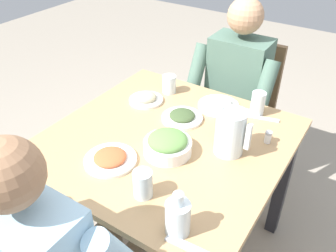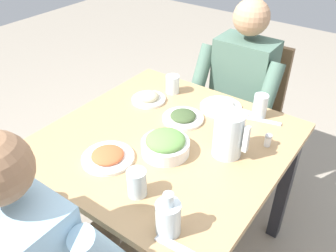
# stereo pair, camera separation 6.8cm
# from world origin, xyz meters

# --- Properties ---
(ground_plane) EXTENTS (8.00, 8.00, 0.00)m
(ground_plane) POSITION_xyz_m (0.00, 0.00, 0.00)
(ground_plane) COLOR gray
(dining_table) EXTENTS (0.98, 0.98, 0.75)m
(dining_table) POSITION_xyz_m (0.00, 0.00, 0.64)
(dining_table) COLOR tan
(dining_table) RESTS_ON ground_plane
(chair_far) EXTENTS (0.40, 0.40, 0.90)m
(chair_far) POSITION_xyz_m (0.02, 0.82, 0.51)
(chair_far) COLOR brown
(chair_far) RESTS_ON ground_plane
(diner_far) EXTENTS (0.48, 0.53, 1.19)m
(diner_far) POSITION_xyz_m (0.02, 0.62, 0.66)
(diner_far) COLOR #4C6B5B
(diner_far) RESTS_ON ground_plane
(water_pitcher) EXTENTS (0.16, 0.12, 0.19)m
(water_pitcher) POSITION_xyz_m (0.26, 0.06, 0.85)
(water_pitcher) COLOR silver
(water_pitcher) RESTS_ON dining_table
(salad_bowl) EXTENTS (0.20, 0.20, 0.09)m
(salad_bowl) POSITION_xyz_m (0.06, -0.08, 0.79)
(salad_bowl) COLOR white
(salad_bowl) RESTS_ON dining_table
(plate_dolmas) EXTENTS (0.19, 0.19, 0.04)m
(plate_dolmas) POSITION_xyz_m (-0.02, 0.16, 0.77)
(plate_dolmas) COLOR white
(plate_dolmas) RESTS_ON dining_table
(plate_yoghurt) EXTENTS (0.20, 0.20, 0.05)m
(plate_yoghurt) POSITION_xyz_m (0.07, 0.35, 0.77)
(plate_yoghurt) COLOR white
(plate_yoghurt) RESTS_ON dining_table
(plate_beans) EXTENTS (0.17, 0.17, 0.05)m
(plate_beans) POSITION_xyz_m (-0.26, 0.20, 0.77)
(plate_beans) COLOR white
(plate_beans) RESTS_ON dining_table
(plate_rice_curry) EXTENTS (0.21, 0.21, 0.04)m
(plate_rice_curry) POSITION_xyz_m (-0.10, -0.25, 0.77)
(plate_rice_curry) COLOR white
(plate_rice_curry) RESTS_ON dining_table
(water_glass_far_left) EXTENTS (0.07, 0.07, 0.09)m
(water_glass_far_left) POSITION_xyz_m (-0.21, 0.35, 0.80)
(water_glass_far_left) COLOR silver
(water_glass_far_left) RESTS_ON dining_table
(water_glass_near_right) EXTENTS (0.07, 0.07, 0.11)m
(water_glass_near_right) POSITION_xyz_m (0.25, 0.39, 0.81)
(water_glass_near_right) COLOR silver
(water_glass_near_right) RESTS_ON dining_table
(water_glass_far_right) EXTENTS (0.07, 0.07, 0.10)m
(water_glass_far_right) POSITION_xyz_m (0.11, -0.33, 0.80)
(water_glass_far_right) COLOR silver
(water_glass_far_right) RESTS_ON dining_table
(oil_carafe) EXTENTS (0.08, 0.08, 0.16)m
(oil_carafe) POSITION_xyz_m (0.30, -0.39, 0.81)
(oil_carafe) COLOR silver
(oil_carafe) RESTS_ON dining_table
(salt_shaker) EXTENTS (0.03, 0.03, 0.05)m
(salt_shaker) POSITION_xyz_m (0.37, 0.21, 0.78)
(salt_shaker) COLOR white
(salt_shaker) RESTS_ON dining_table
(fork_near) EXTENTS (0.17, 0.03, 0.01)m
(fork_near) POSITION_xyz_m (0.16, 0.39, 0.76)
(fork_near) COLOR silver
(fork_near) RESTS_ON dining_table
(knife_near) EXTENTS (0.18, 0.06, 0.01)m
(knife_near) POSITION_xyz_m (0.28, 0.36, 0.76)
(knife_near) COLOR silver
(knife_near) RESTS_ON dining_table
(fork_far) EXTENTS (0.17, 0.04, 0.01)m
(fork_far) POSITION_xyz_m (0.37, -0.43, 0.76)
(fork_far) COLOR silver
(fork_far) RESTS_ON dining_table
(knife_far) EXTENTS (0.19, 0.02, 0.01)m
(knife_far) POSITION_xyz_m (0.10, 0.37, 0.76)
(knife_far) COLOR silver
(knife_far) RESTS_ON dining_table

